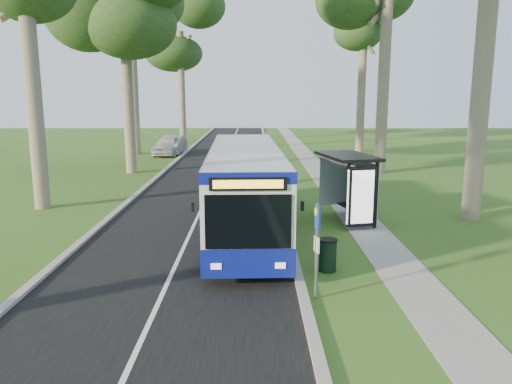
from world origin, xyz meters
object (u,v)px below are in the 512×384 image
Objects in this scene: car_white at (169,145)px; litter_bin at (328,255)px; bus at (245,188)px; bus_stop_sign at (317,240)px; bus_shelter at (353,176)px; car_silver at (173,145)px.

litter_bin is at bearing -65.68° from car_white.
bus_stop_sign is at bearing -75.45° from bus.
bus_shelter is 0.74× the size of car_silver.
car_white is at bearing 103.50° from bus_shelter.
bus reaches higher than car_white.
bus_stop_sign is at bearing -119.78° from bus_shelter.
car_silver is (-8.83, 28.01, 0.27)m from litter_bin.
litter_bin is at bearing 62.33° from bus_stop_sign.
litter_bin is 0.21× the size of car_silver.
car_white reaches higher than litter_bin.
bus is at bearing 95.09° from bus_stop_sign.
litter_bin is 29.37m from car_silver.
car_silver reaches higher than litter_bin.
bus_stop_sign is at bearing -67.86° from car_white.
bus_stop_sign is (1.83, -6.24, -0.09)m from bus.
bus_stop_sign is 7.57m from bus_shelter.
litter_bin is (2.41, -4.28, -1.11)m from bus.
bus_shelter is (4.09, 0.97, 0.27)m from bus.
bus_stop_sign is 2.29m from litter_bin.
car_white is at bearing -105.94° from car_silver.
bus is 2.57× the size of car_silver.
bus is 5.03m from litter_bin.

